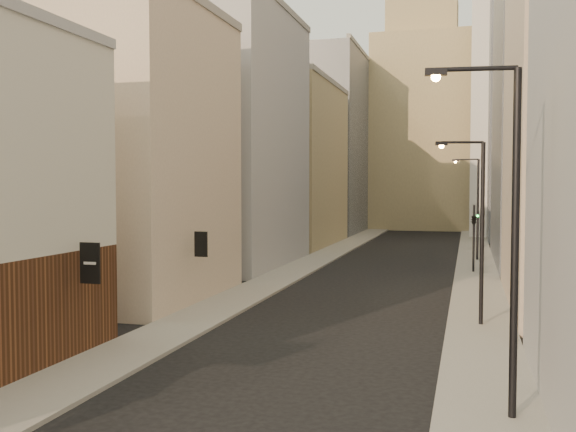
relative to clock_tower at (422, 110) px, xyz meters
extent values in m
cube|color=gray|center=(-5.50, -37.00, -17.56)|extent=(3.00, 140.00, 0.15)
cube|color=gray|center=(7.50, -37.00, -17.56)|extent=(3.00, 140.00, 0.15)
cube|color=black|center=(-6.30, -78.00, -14.03)|extent=(0.80, 0.08, 1.50)
cube|color=black|center=(-6.30, -68.00, -14.23)|extent=(0.70, 0.08, 1.30)
cube|color=#B9A58F|center=(-11.00, -66.00, -9.63)|extent=(8.00, 12.00, 16.00)
cube|color=#A0A1A5|center=(-11.00, -50.00, -7.63)|extent=(8.00, 16.00, 20.00)
cube|color=#9A8962|center=(-11.00, -32.00, -9.13)|extent=(8.00, 18.00, 17.00)
cube|color=gray|center=(-11.00, -12.00, -5.63)|extent=(8.00, 20.00, 24.00)
cube|color=gray|center=(13.00, -42.00, -4.63)|extent=(8.00, 20.00, 26.00)
cube|color=gray|center=(19.00, -14.00, 7.37)|extent=(20.00, 22.00, 50.00)
cube|color=#9A8962|center=(0.00, 0.00, -3.63)|extent=(14.00, 14.00, 28.00)
cube|color=#9A8962|center=(0.00, 0.00, 13.37)|extent=(10.00, 10.00, 6.00)
cube|color=silver|center=(11.00, -14.00, -0.63)|extent=(8.00, 8.00, 34.00)
cylinder|color=black|center=(8.10, -80.22, -12.87)|extent=(0.21, 0.21, 9.52)
cylinder|color=black|center=(7.04, -80.34, -8.11)|extent=(2.12, 0.37, 0.13)
cube|color=black|center=(5.99, -80.47, -8.16)|extent=(0.61, 0.30, 0.19)
sphere|color=gold|center=(5.99, -80.47, -8.30)|extent=(0.25, 0.25, 0.25)
cylinder|color=black|center=(7.49, -68.31, -13.46)|extent=(0.19, 0.19, 8.34)
cylinder|color=black|center=(6.59, -68.53, -9.30)|extent=(1.83, 0.54, 0.11)
cube|color=black|center=(5.69, -68.74, -9.34)|extent=(0.54, 0.32, 0.17)
sphere|color=gold|center=(5.69, -68.74, -9.46)|extent=(0.22, 0.22, 0.22)
cylinder|color=black|center=(7.65, -42.16, -13.33)|extent=(0.19, 0.19, 8.60)
cylinder|color=black|center=(6.70, -42.00, -9.03)|extent=(1.90, 0.44, 0.11)
cube|color=black|center=(5.76, -41.84, -9.08)|extent=(0.55, 0.30, 0.17)
sphere|color=gold|center=(5.76, -41.84, -9.21)|extent=(0.23, 0.23, 0.23)
cylinder|color=black|center=(7.28, -50.03, -15.13)|extent=(0.16, 0.16, 5.00)
imported|color=black|center=(7.28, -50.03, -13.43)|extent=(0.62, 0.62, 1.27)
sphere|color=#19E533|center=(7.53, -50.03, -13.43)|extent=(0.16, 0.16, 0.16)
camera|label=1|loc=(6.89, -98.29, -11.21)|focal=40.00mm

